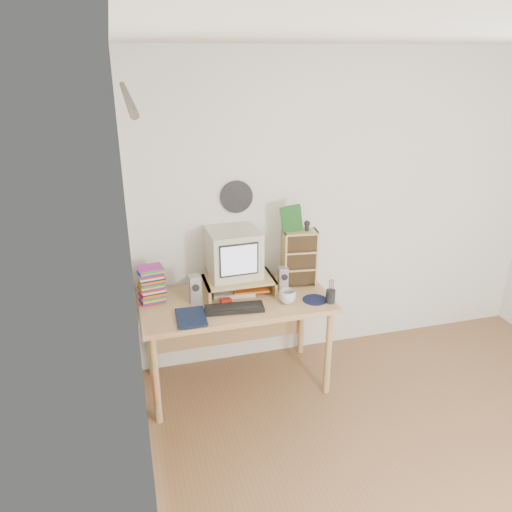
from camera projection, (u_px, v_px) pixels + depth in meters
floor at (456, 491)px, 3.00m from camera, size 3.50×3.50×0.00m
back_wall at (347, 209)px, 4.09m from camera, size 3.50×0.00×3.50m
left_wall at (142, 360)px, 2.10m from camera, size 0.00×3.50×3.50m
curtain at (146, 324)px, 2.58m from camera, size 0.00×2.20×2.20m
wall_disc at (237, 197)px, 3.77m from camera, size 0.25×0.02×0.25m
desk at (234, 311)px, 3.80m from camera, size 1.40×0.70×0.75m
monitor_riser at (239, 281)px, 3.76m from camera, size 0.52×0.30×0.12m
crt_monitor at (235, 254)px, 3.72m from camera, size 0.39×0.39×0.35m
speaker_left at (195, 289)px, 3.61m from camera, size 0.09×0.09×0.22m
speaker_right at (283, 279)px, 3.80m from camera, size 0.08×0.08×0.19m
keyboard at (234, 308)px, 3.53m from camera, size 0.43×0.18×0.03m
dvd_stack at (152, 287)px, 3.61m from camera, size 0.19×0.15×0.24m
cd_rack at (300, 258)px, 3.85m from camera, size 0.28×0.17×0.44m
mug at (287, 297)px, 3.63m from camera, size 0.13×0.13×0.10m
diary at (176, 318)px, 3.39m from camera, size 0.25×0.19×0.05m
mousepad at (315, 300)px, 3.68m from camera, size 0.20×0.20×0.00m
pen_cup at (331, 294)px, 3.62m from camera, size 0.08×0.08×0.14m
papers at (239, 289)px, 3.81m from camera, size 0.33×0.26×0.04m
red_box at (226, 302)px, 3.62m from camera, size 0.09×0.06×0.04m
game_box at (291, 219)px, 3.73m from camera, size 0.16×0.04×0.20m
webcam at (307, 226)px, 3.77m from camera, size 0.05×0.05×0.08m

